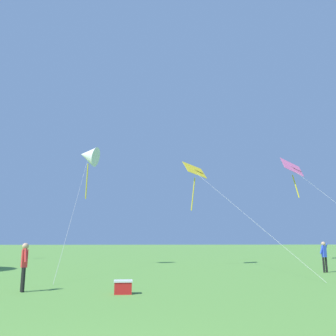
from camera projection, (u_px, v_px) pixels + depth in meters
kite_yellow_diamond at (196, 177)px, 26.96m from camera, size 4.28×12.45×7.62m
kite_pink_low at (294, 173)px, 34.77m from camera, size 4.12×11.67×9.78m
kite_white_distant at (88, 156)px, 27.17m from camera, size 1.86×12.59×8.87m
person_far_back at (324, 254)px, 20.19m from camera, size 0.54×0.23×1.68m
person_near_tree at (24, 262)px, 12.45m from camera, size 0.30×0.51×1.63m
picnic_cooler at (123, 287)px, 11.81m from camera, size 0.60×0.40×0.44m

